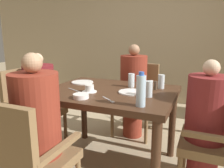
# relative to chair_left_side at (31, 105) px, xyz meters

# --- Properties ---
(ground_plane) EXTENTS (16.00, 16.00, 0.00)m
(ground_plane) POSITION_rel_chair_left_side_xyz_m (0.97, 0.00, -0.48)
(ground_plane) COLOR tan
(wall_back) EXTENTS (8.00, 0.06, 2.80)m
(wall_back) POSITION_rel_chair_left_side_xyz_m (0.97, 2.34, 0.92)
(wall_back) COLOR tan
(wall_back) RESTS_ON ground_plane
(dining_table) EXTENTS (1.17, 0.92, 0.75)m
(dining_table) POSITION_rel_chair_left_side_xyz_m (0.97, 0.00, 0.17)
(dining_table) COLOR #422819
(dining_table) RESTS_ON ground_plane
(chair_left_side) EXTENTS (0.49, 0.49, 0.89)m
(chair_left_side) POSITION_rel_chair_left_side_xyz_m (0.00, 0.00, 0.00)
(chair_left_side) COLOR brown
(chair_left_side) RESTS_ON ground_plane
(diner_in_left_chair) EXTENTS (0.32, 0.32, 1.07)m
(diner_in_left_chair) POSITION_rel_chair_left_side_xyz_m (0.14, 0.00, 0.06)
(diner_in_left_chair) COLOR maroon
(diner_in_left_chair) RESTS_ON ground_plane
(chair_far_side) EXTENTS (0.49, 0.49, 0.89)m
(chair_far_side) POSITION_rel_chair_left_side_xyz_m (0.97, 0.84, 0.00)
(chair_far_side) COLOR brown
(chair_far_side) RESTS_ON ground_plane
(diner_in_far_chair) EXTENTS (0.32, 0.32, 1.15)m
(diner_in_far_chair) POSITION_rel_chair_left_side_xyz_m (0.97, 0.70, 0.10)
(diner_in_far_chair) COLOR maroon
(diner_in_far_chair) RESTS_ON ground_plane
(chair_right_side) EXTENTS (0.49, 0.49, 0.89)m
(chair_right_side) POSITION_rel_chair_left_side_xyz_m (1.93, 0.00, 0.00)
(chair_right_side) COLOR brown
(chair_right_side) RESTS_ON ground_plane
(diner_in_right_chair) EXTENTS (0.32, 0.32, 1.07)m
(diner_in_right_chair) POSITION_rel_chair_left_side_xyz_m (1.80, 0.00, 0.07)
(diner_in_right_chair) COLOR maroon
(diner_in_right_chair) RESTS_ON ground_plane
(chair_near_corner) EXTENTS (0.49, 0.49, 0.89)m
(chair_near_corner) POSITION_rel_chair_left_side_xyz_m (0.73, -0.84, 0.00)
(chair_near_corner) COLOR brown
(chair_near_corner) RESTS_ON ground_plane
(diner_in_near_chair) EXTENTS (0.32, 0.32, 1.14)m
(diner_in_near_chair) POSITION_rel_chair_left_side_xyz_m (0.73, -0.70, 0.10)
(diner_in_near_chair) COLOR maroon
(diner_in_near_chair) RESTS_ON ground_plane
(plate_main_left) EXTENTS (0.23, 0.23, 0.01)m
(plate_main_left) POSITION_rel_chair_left_side_xyz_m (1.18, -0.01, 0.28)
(plate_main_left) COLOR white
(plate_main_left) RESTS_ON dining_table
(plate_main_right) EXTENTS (0.23, 0.23, 0.01)m
(plate_main_right) POSITION_rel_chair_left_side_xyz_m (0.57, 0.18, 0.28)
(plate_main_right) COLOR white
(plate_main_right) RESTS_ON dining_table
(teacup_with_saucer) EXTENTS (0.13, 0.13, 0.06)m
(teacup_with_saucer) POSITION_rel_chair_left_side_xyz_m (0.82, -0.13, 0.30)
(teacup_with_saucer) COLOR white
(teacup_with_saucer) RESTS_ON dining_table
(bowl_small) EXTENTS (0.13, 0.13, 0.04)m
(bowl_small) POSITION_rel_chair_left_side_xyz_m (0.86, -0.33, 0.29)
(bowl_small) COLOR white
(bowl_small) RESTS_ON dining_table
(water_bottle) EXTENTS (0.07, 0.07, 0.25)m
(water_bottle) POSITION_rel_chair_left_side_xyz_m (1.35, -0.33, 0.39)
(water_bottle) COLOR silver
(water_bottle) RESTS_ON dining_table
(glass_tall_near) EXTENTS (0.06, 0.06, 0.13)m
(glass_tall_near) POSITION_rel_chair_left_side_xyz_m (1.34, -0.07, 0.34)
(glass_tall_near) COLOR silver
(glass_tall_near) RESTS_ON dining_table
(glass_tall_mid) EXTENTS (0.06, 0.06, 0.13)m
(glass_tall_mid) POSITION_rel_chair_left_side_xyz_m (1.38, 0.26, 0.34)
(glass_tall_mid) COLOR silver
(glass_tall_mid) RESTS_ON dining_table
(glass_tall_far) EXTENTS (0.06, 0.06, 0.13)m
(glass_tall_far) POSITION_rel_chair_left_side_xyz_m (1.10, 0.20, 0.34)
(glass_tall_far) COLOR silver
(glass_tall_far) RESTS_ON dining_table
(salt_shaker) EXTENTS (0.03, 0.03, 0.08)m
(salt_shaker) POSITION_rel_chair_left_side_xyz_m (1.30, 0.19, 0.31)
(salt_shaker) COLOR white
(salt_shaker) RESTS_ON dining_table
(pepper_shaker) EXTENTS (0.03, 0.03, 0.08)m
(pepper_shaker) POSITION_rel_chair_left_side_xyz_m (1.34, 0.19, 0.31)
(pepper_shaker) COLOR #4C3D2D
(pepper_shaker) RESTS_ON dining_table
(fork_beside_plate) EXTENTS (0.15, 0.12, 0.00)m
(fork_beside_plate) POSITION_rel_chair_left_side_xyz_m (1.09, -0.29, 0.27)
(fork_beside_plate) COLOR silver
(fork_beside_plate) RESTS_ON dining_table
(knife_beside_plate) EXTENTS (0.18, 0.09, 0.00)m
(knife_beside_plate) POSITION_rel_chair_left_side_xyz_m (0.67, -0.13, 0.27)
(knife_beside_plate) COLOR silver
(knife_beside_plate) RESTS_ON dining_table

